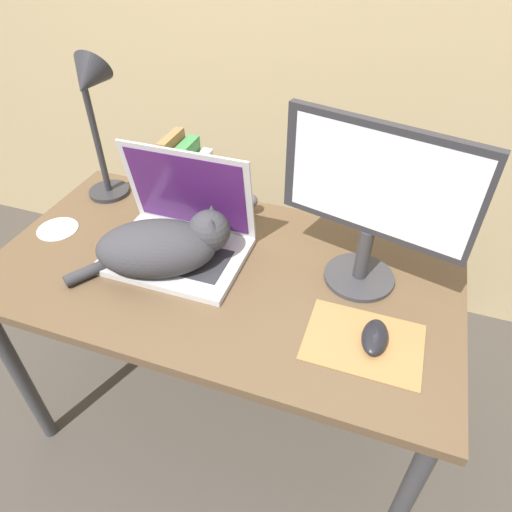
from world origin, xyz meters
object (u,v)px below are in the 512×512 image
object	(u,v)px
external_monitor	(374,198)
desk_lamp	(92,106)
book_row	(182,179)
cd_disc	(58,229)
cat	(164,246)
computer_mouse	(375,337)
laptop	(180,235)
webcam	(251,202)

from	to	relation	value
external_monitor	desk_lamp	distance (m)	0.83
book_row	desk_lamp	distance (m)	0.32
external_monitor	cd_disc	bearing A→B (deg)	-174.77
cat	computer_mouse	size ratio (longest dim) A/B	3.59
laptop	webcam	distance (m)	0.27
cat	desk_lamp	world-z (taller)	desk_lamp
laptop	webcam	world-z (taller)	laptop
cat	cd_disc	bearing A→B (deg)	173.57
book_row	desk_lamp	xyz separation A→B (m)	(-0.24, -0.03, 0.21)
external_monitor	book_row	xyz separation A→B (m)	(-0.58, 0.14, -0.14)
cat	book_row	size ratio (longest dim) A/B	1.55
desk_lamp	computer_mouse	bearing A→B (deg)	-19.65
laptop	book_row	size ratio (longest dim) A/B	1.51
cat	external_monitor	bearing A→B (deg)	14.14
computer_mouse	desk_lamp	world-z (taller)	desk_lamp
cat	book_row	bearing A→B (deg)	106.27
laptop	webcam	size ratio (longest dim) A/B	5.38
external_monitor	webcam	bearing A→B (deg)	153.20
cat	webcam	distance (m)	0.34
laptop	cd_disc	bearing A→B (deg)	-175.18
cat	external_monitor	distance (m)	0.54
webcam	laptop	bearing A→B (deg)	-117.79
laptop	desk_lamp	size ratio (longest dim) A/B	0.80
cat	book_row	xyz separation A→B (m)	(-0.08, 0.27, 0.03)
external_monitor	webcam	xyz separation A→B (m)	(-0.37, 0.19, -0.21)
laptop	desk_lamp	bearing A→B (deg)	153.36
book_row	webcam	world-z (taller)	book_row
laptop	cd_disc	distance (m)	0.40
book_row	cd_disc	xyz separation A→B (m)	(-0.31, -0.23, -0.11)
external_monitor	computer_mouse	distance (m)	0.31
laptop	external_monitor	distance (m)	0.53
cd_disc	external_monitor	bearing A→B (deg)	5.23
desk_lamp	cd_disc	distance (m)	0.38
computer_mouse	webcam	distance (m)	0.58
laptop	webcam	xyz separation A→B (m)	(0.12, 0.23, -0.01)
laptop	cd_disc	size ratio (longest dim) A/B	3.12
computer_mouse	external_monitor	bearing A→B (deg)	108.53
laptop	book_row	bearing A→B (deg)	113.36
cat	external_monitor	xyz separation A→B (m)	(0.50, 0.13, 0.18)
cat	computer_mouse	bearing A→B (deg)	-7.67
cat	laptop	bearing A→B (deg)	86.80
external_monitor	cat	bearing A→B (deg)	-165.86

